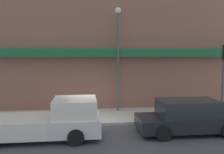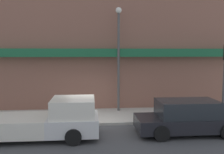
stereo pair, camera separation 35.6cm
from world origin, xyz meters
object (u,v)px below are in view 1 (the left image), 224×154
Objects in this scene: pickup_truck at (46,121)px; parked_car at (188,117)px; traffic_light at (224,68)px; street_lamp at (118,48)px; fire_hydrant at (158,112)px.

parked_car is at bearing 0.42° from pickup_truck.
pickup_truck is 6.34m from parked_car.
traffic_light is at bearing 12.12° from pickup_truck.
street_lamp is at bearing 157.34° from traffic_light.
fire_hydrant is at bearing 176.10° from traffic_light.
street_lamp reaches higher than pickup_truck.
parked_car is at bearing -57.33° from street_lamp.
street_lamp is at bearing 49.01° from pickup_truck.
pickup_truck is 1.16× the size of parked_car.
parked_car is 5.89m from street_lamp.
traffic_light is (3.51, -0.24, 2.34)m from fire_hydrant.
fire_hydrant is 4.45m from street_lamp.
fire_hydrant is 0.19× the size of traffic_light.
pickup_truck is 7.33× the size of fire_hydrant.
street_lamp is (3.67, 4.16, 3.20)m from pickup_truck.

